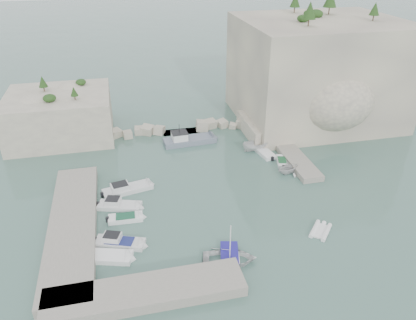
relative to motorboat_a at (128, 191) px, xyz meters
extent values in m
plane|color=#496E63|center=(10.64, -5.59, 0.00)|extent=(400.00, 400.00, 0.00)
cube|color=beige|center=(33.64, 17.41, 8.50)|extent=(26.00, 22.00, 17.00)
cube|color=beige|center=(23.64, 12.41, 1.25)|extent=(8.00, 10.00, 2.50)
cube|color=beige|center=(-9.36, 19.41, 3.50)|extent=(16.00, 14.00, 7.00)
cube|color=#9E9689|center=(-6.36, -6.59, 0.55)|extent=(5.00, 24.00, 1.10)
cube|color=#9E9689|center=(0.64, -18.09, 0.55)|extent=(18.00, 4.00, 1.10)
cube|color=#9E9689|center=(24.14, 4.41, 0.40)|extent=(3.00, 16.00, 0.80)
cube|color=beige|center=(9.64, 16.41, 0.70)|extent=(28.00, 3.00, 1.40)
imported|color=white|center=(9.23, -15.40, 0.00)|extent=(6.17, 5.03, 1.12)
imported|color=silver|center=(21.81, -0.31, 0.00)|extent=(4.22, 3.89, 1.85)
imported|color=silver|center=(19.93, 7.14, 0.00)|extent=(4.98, 2.18, 1.88)
cylinder|color=white|center=(9.23, -15.40, 2.66)|extent=(0.10, 0.10, 4.20)
cone|color=#1E4219|center=(28.64, 12.41, 19.27)|extent=(1.96, 1.96, 2.45)
cone|color=#1E4219|center=(40.64, 14.41, 18.82)|extent=(1.57, 1.57, 1.96)
cone|color=#1E4219|center=(31.64, 24.41, 19.08)|extent=(1.79, 1.79, 2.24)
cone|color=#1E4219|center=(-11.36, 21.41, 8.62)|extent=(1.40, 1.40, 1.75)
cone|color=#1E4219|center=(-6.36, 16.41, 8.30)|extent=(1.12, 1.12, 1.40)
camera|label=1|loc=(0.24, -44.85, 28.50)|focal=35.00mm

